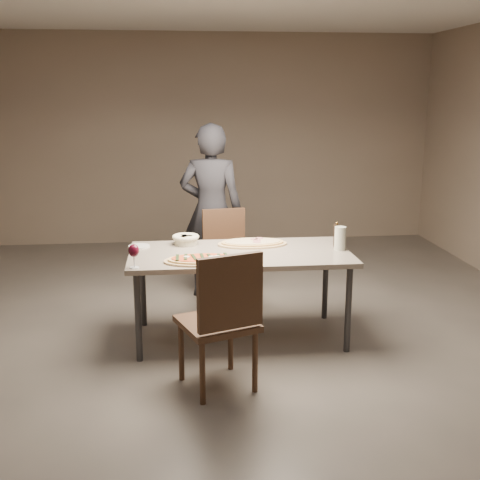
{
  "coord_description": "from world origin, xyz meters",
  "views": [
    {
      "loc": [
        -0.5,
        -4.73,
        2.01
      ],
      "look_at": [
        0.0,
        0.0,
        0.85
      ],
      "focal_mm": 45.0,
      "sensor_mm": 36.0,
      "label": 1
    }
  ],
  "objects": [
    {
      "name": "ham_pizza",
      "position": [
        0.13,
        0.23,
        0.77
      ],
      "size": [
        0.6,
        0.33,
        0.04
      ],
      "rotation": [
        0.0,
        0.0,
        0.16
      ],
      "color": "tan",
      "rests_on": "dining_table"
    },
    {
      "name": "oil_dish",
      "position": [
        -0.1,
        -0.27,
        0.76
      ],
      "size": [
        0.13,
        0.13,
        0.02
      ],
      "rotation": [
        0.0,
        0.0,
        0.42
      ],
      "color": "white",
      "rests_on": "dining_table"
    },
    {
      "name": "zucchini_pizza",
      "position": [
        -0.32,
        -0.26,
        0.77
      ],
      "size": [
        0.59,
        0.33,
        0.05
      ],
      "rotation": [
        0.0,
        0.0,
        0.4
      ],
      "color": "tan",
      "rests_on": "dining_table"
    },
    {
      "name": "chair_near",
      "position": [
        -0.22,
        -0.93,
        0.57
      ],
      "size": [
        0.61,
        0.61,
        1.01
      ],
      "rotation": [
        0.0,
        0.0,
        0.35
      ],
      "color": "#412A1B",
      "rests_on": "ground"
    },
    {
      "name": "pepper_mill_left",
      "position": [
        0.83,
        0.03,
        0.84
      ],
      "size": [
        0.05,
        0.05,
        0.2
      ],
      "rotation": [
        0.0,
        0.0,
        0.27
      ],
      "color": "black",
      "rests_on": "dining_table"
    },
    {
      "name": "chair_far",
      "position": [
        -0.04,
        0.86,
        0.52
      ],
      "size": [
        0.49,
        0.49,
        0.93
      ],
      "rotation": [
        0.0,
        0.0,
        3.28
      ],
      "color": "#412A1B",
      "rests_on": "ground"
    },
    {
      "name": "side_plate",
      "position": [
        -0.83,
        0.25,
        0.76
      ],
      "size": [
        0.18,
        0.18,
        0.01
      ],
      "rotation": [
        0.0,
        0.0,
        0.27
      ],
      "color": "white",
      "rests_on": "dining_table"
    },
    {
      "name": "wine_glass",
      "position": [
        -0.83,
        -0.38,
        0.88
      ],
      "size": [
        0.08,
        0.08,
        0.18
      ],
      "rotation": [
        0.0,
        0.0,
        -0.0
      ],
      "color": "silver",
      "rests_on": "dining_table"
    },
    {
      "name": "diner",
      "position": [
        -0.17,
        1.14,
        0.87
      ],
      "size": [
        0.71,
        0.54,
        1.74
      ],
      "primitive_type": "imported",
      "rotation": [
        0.0,
        0.0,
        2.92
      ],
      "color": "black",
      "rests_on": "ground"
    },
    {
      "name": "carafe",
      "position": [
        0.83,
        -0.02,
        0.85
      ],
      "size": [
        0.09,
        0.09,
        0.19
      ],
      "rotation": [
        0.0,
        0.0,
        -0.2
      ],
      "color": "silver",
      "rests_on": "dining_table"
    },
    {
      "name": "room",
      "position": [
        0.0,
        0.0,
        1.4
      ],
      "size": [
        7.0,
        7.0,
        7.0
      ],
      "color": "#5D5650",
      "rests_on": "ground"
    },
    {
      "name": "bread_basket",
      "position": [
        -0.44,
        0.3,
        0.8
      ],
      "size": [
        0.23,
        0.23,
        0.08
      ],
      "rotation": [
        0.0,
        0.0,
        -0.21
      ],
      "color": "beige",
      "rests_on": "dining_table"
    },
    {
      "name": "pepper_mill_right",
      "position": [
        0.83,
        0.1,
        0.85
      ],
      "size": [
        0.05,
        0.05,
        0.21
      ],
      "rotation": [
        0.0,
        0.0,
        0.27
      ],
      "color": "black",
      "rests_on": "dining_table"
    },
    {
      "name": "dining_table",
      "position": [
        0.0,
        0.0,
        0.69
      ],
      "size": [
        1.8,
        0.9,
        0.75
      ],
      "color": "gray",
      "rests_on": "ground"
    }
  ]
}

